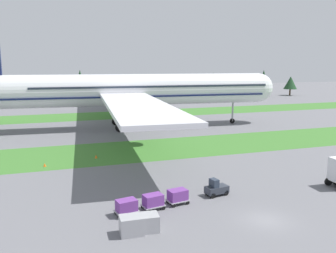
# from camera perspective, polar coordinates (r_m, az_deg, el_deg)

# --- Properties ---
(ground_plane) EXTENTS (400.00, 400.00, 0.00)m
(ground_plane) POSITION_cam_1_polar(r_m,az_deg,el_deg) (36.07, 15.38, -14.31)
(ground_plane) COLOR slate
(grass_strip_near) EXTENTS (320.00, 15.25, 0.01)m
(grass_strip_near) POSITION_cam_1_polar(r_m,az_deg,el_deg) (62.40, -0.18, -3.46)
(grass_strip_near) COLOR #3D752D
(grass_strip_near) RESTS_ON ground
(grass_strip_far) EXTENTS (320.00, 15.25, 0.01)m
(grass_strip_far) POSITION_cam_1_polar(r_m,az_deg,el_deg) (102.97, -7.45, 1.90)
(grass_strip_far) COLOR #3D752D
(grass_strip_far) RESTS_ON ground
(airliner) EXTENTS (72.02, 88.57, 24.27)m
(airliner) POSITION_cam_1_polar(r_m,az_deg,el_deg) (80.95, -6.67, 5.86)
(airliner) COLOR white
(airliner) RESTS_ON ground
(baggage_tug) EXTENTS (2.80, 1.76, 1.97)m
(baggage_tug) POSITION_cam_1_polar(r_m,az_deg,el_deg) (40.87, 7.74, -9.82)
(baggage_tug) COLOR #2D333D
(baggage_tug) RESTS_ON ground
(cargo_dolly_lead) EXTENTS (2.44, 1.88, 1.55)m
(cargo_dolly_lead) POSITION_cam_1_polar(r_m,az_deg,el_deg) (38.22, 1.56, -11.00)
(cargo_dolly_lead) COLOR #A3A3A8
(cargo_dolly_lead) RESTS_ON ground
(cargo_dolly_second) EXTENTS (2.44, 1.88, 1.55)m
(cargo_dolly_second) POSITION_cam_1_polar(r_m,az_deg,el_deg) (36.94, -2.41, -11.78)
(cargo_dolly_second) COLOR #A3A3A8
(cargo_dolly_second) RESTS_ON ground
(cargo_dolly_third) EXTENTS (2.44, 1.88, 1.55)m
(cargo_dolly_third) POSITION_cam_1_polar(r_m,az_deg,el_deg) (35.85, -6.67, -12.55)
(cargo_dolly_third) COLOR #A3A3A8
(cargo_dolly_third) RESTS_ON ground
(ground_crew_marshaller) EXTENTS (0.56, 0.36, 1.74)m
(ground_crew_marshaller) POSITION_cam_1_polar(r_m,az_deg,el_deg) (40.73, 7.32, -9.69)
(ground_crew_marshaller) COLOR black
(ground_crew_marshaller) RESTS_ON ground
(uld_container_0) EXTENTS (2.05, 1.67, 1.64)m
(uld_container_0) POSITION_cam_1_polar(r_m,az_deg,el_deg) (32.18, -5.90, -15.49)
(uld_container_0) COLOR #A3A3A8
(uld_container_0) RESTS_ON ground
(uld_container_1) EXTENTS (2.12, 1.75, 1.52)m
(uld_container_1) POSITION_cam_1_polar(r_m,az_deg,el_deg) (32.68, -3.36, -15.16)
(uld_container_1) COLOR #A3A3A8
(uld_container_1) RESTS_ON ground
(taxiway_marker_0) EXTENTS (0.44, 0.44, 0.48)m
(taxiway_marker_0) POSITION_cam_1_polar(r_m,az_deg,el_deg) (54.41, -19.19, -5.83)
(taxiway_marker_0) COLOR orange
(taxiway_marker_0) RESTS_ON ground
(taxiway_marker_1) EXTENTS (0.44, 0.44, 0.55)m
(taxiway_marker_1) POSITION_cam_1_polar(r_m,az_deg,el_deg) (56.91, -11.47, -4.73)
(taxiway_marker_1) COLOR orange
(taxiway_marker_1) RESTS_ON ground
(distant_tree_line) EXTENTS (176.67, 10.25, 12.03)m
(distant_tree_line) POSITION_cam_1_polar(r_m,az_deg,el_deg) (140.18, -8.15, 6.83)
(distant_tree_line) COLOR #4C3823
(distant_tree_line) RESTS_ON ground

